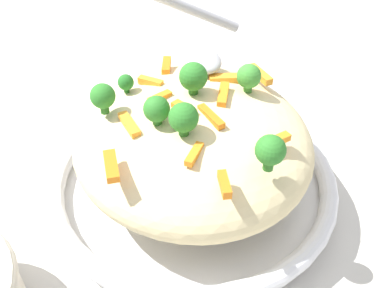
% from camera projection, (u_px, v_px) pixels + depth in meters
% --- Properties ---
extents(ground_plane, '(2.40, 2.40, 0.00)m').
position_uv_depth(ground_plane, '(192.00, 197.00, 0.51)').
color(ground_plane, beige).
extents(serving_bowl, '(0.32, 0.32, 0.04)m').
position_uv_depth(serving_bowl, '(192.00, 182.00, 0.49)').
color(serving_bowl, silver).
rests_on(serving_bowl, ground_plane).
extents(pasta_mound, '(0.26, 0.24, 0.09)m').
position_uv_depth(pasta_mound, '(192.00, 139.00, 0.45)').
color(pasta_mound, beige).
rests_on(pasta_mound, serving_bowl).
extents(carrot_piece_0, '(0.03, 0.02, 0.01)m').
position_uv_depth(carrot_piece_0, '(184.00, 109.00, 0.41)').
color(carrot_piece_0, orange).
rests_on(carrot_piece_0, pasta_mound).
extents(carrot_piece_1, '(0.04, 0.03, 0.01)m').
position_uv_depth(carrot_piece_1, '(222.00, 94.00, 0.43)').
color(carrot_piece_1, orange).
rests_on(carrot_piece_1, pasta_mound).
extents(carrot_piece_2, '(0.03, 0.02, 0.01)m').
position_uv_depth(carrot_piece_2, '(194.00, 154.00, 0.37)').
color(carrot_piece_2, orange).
rests_on(carrot_piece_2, pasta_mound).
extents(carrot_piece_3, '(0.03, 0.02, 0.01)m').
position_uv_depth(carrot_piece_3, '(193.00, 73.00, 0.47)').
color(carrot_piece_3, orange).
rests_on(carrot_piece_3, pasta_mound).
extents(carrot_piece_4, '(0.02, 0.04, 0.01)m').
position_uv_depth(carrot_piece_4, '(227.00, 79.00, 0.46)').
color(carrot_piece_4, orange).
rests_on(carrot_piece_4, pasta_mound).
extents(carrot_piece_5, '(0.04, 0.01, 0.01)m').
position_uv_depth(carrot_piece_5, '(111.00, 166.00, 0.36)').
color(carrot_piece_5, orange).
rests_on(carrot_piece_5, pasta_mound).
extents(carrot_piece_6, '(0.04, 0.01, 0.01)m').
position_uv_depth(carrot_piece_6, '(129.00, 124.00, 0.40)').
color(carrot_piece_6, orange).
rests_on(carrot_piece_6, pasta_mound).
extents(carrot_piece_7, '(0.02, 0.02, 0.01)m').
position_uv_depth(carrot_piece_7, '(151.00, 82.00, 0.46)').
color(carrot_piece_7, orange).
rests_on(carrot_piece_7, pasta_mound).
extents(carrot_piece_8, '(0.02, 0.03, 0.01)m').
position_uv_depth(carrot_piece_8, '(160.00, 98.00, 0.43)').
color(carrot_piece_8, orange).
rests_on(carrot_piece_8, pasta_mound).
extents(carrot_piece_9, '(0.04, 0.01, 0.01)m').
position_uv_depth(carrot_piece_9, '(260.00, 74.00, 0.47)').
color(carrot_piece_9, orange).
rests_on(carrot_piece_9, pasta_mound).
extents(carrot_piece_10, '(0.03, 0.01, 0.01)m').
position_uv_depth(carrot_piece_10, '(224.00, 184.00, 0.34)').
color(carrot_piece_10, orange).
rests_on(carrot_piece_10, pasta_mound).
extents(carrot_piece_11, '(0.04, 0.01, 0.01)m').
position_uv_depth(carrot_piece_11, '(211.00, 116.00, 0.40)').
color(carrot_piece_11, orange).
rests_on(carrot_piece_11, pasta_mound).
extents(carrot_piece_12, '(0.03, 0.02, 0.01)m').
position_uv_depth(carrot_piece_12, '(163.00, 66.00, 0.48)').
color(carrot_piece_12, orange).
rests_on(carrot_piece_12, pasta_mound).
extents(carrot_piece_13, '(0.01, 0.03, 0.01)m').
position_uv_depth(carrot_piece_13, '(274.00, 142.00, 0.38)').
color(carrot_piece_13, orange).
rests_on(carrot_piece_13, pasta_mound).
extents(broccoli_floret_0, '(0.02, 0.02, 0.03)m').
position_uv_depth(broccoli_floret_0, '(249.00, 77.00, 0.44)').
color(broccoli_floret_0, '#377928').
rests_on(broccoli_floret_0, pasta_mound).
extents(broccoli_floret_1, '(0.02, 0.02, 0.03)m').
position_uv_depth(broccoli_floret_1, '(157.00, 109.00, 0.39)').
color(broccoli_floret_1, '#296820').
rests_on(broccoli_floret_1, pasta_mound).
extents(broccoli_floret_2, '(0.03, 0.03, 0.03)m').
position_uv_depth(broccoli_floret_2, '(193.00, 77.00, 0.42)').
color(broccoli_floret_2, '#296820').
rests_on(broccoli_floret_2, pasta_mound).
extents(broccoli_floret_3, '(0.02, 0.02, 0.02)m').
position_uv_depth(broccoli_floret_3, '(126.00, 83.00, 0.44)').
color(broccoli_floret_3, '#205B1C').
rests_on(broccoli_floret_3, pasta_mound).
extents(broccoli_floret_4, '(0.02, 0.02, 0.03)m').
position_uv_depth(broccoli_floret_4, '(103.00, 97.00, 0.41)').
color(broccoli_floret_4, '#296820').
rests_on(broccoli_floret_4, pasta_mound).
extents(broccoli_floret_5, '(0.03, 0.03, 0.03)m').
position_uv_depth(broccoli_floret_5, '(270.00, 151.00, 0.35)').
color(broccoli_floret_5, '#296820').
rests_on(broccoli_floret_5, pasta_mound).
extents(broccoli_floret_6, '(0.03, 0.03, 0.03)m').
position_uv_depth(broccoli_floret_6, '(184.00, 118.00, 0.38)').
color(broccoli_floret_6, '#296820').
rests_on(broccoli_floret_6, pasta_mound).
extents(serving_spoon, '(0.10, 0.13, 0.08)m').
position_uv_depth(serving_spoon, '(196.00, 41.00, 0.48)').
color(serving_spoon, '#B7B7BC').
rests_on(serving_spoon, pasta_mound).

